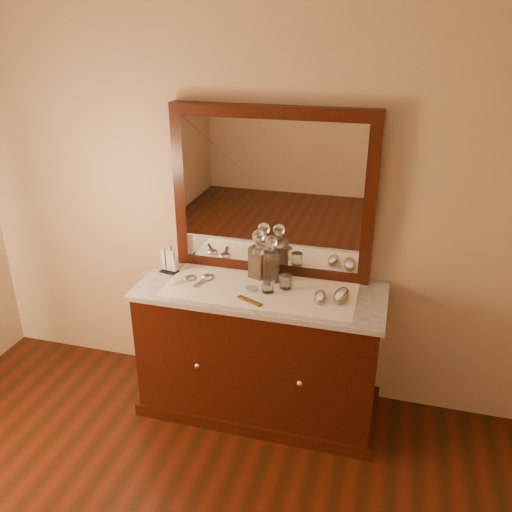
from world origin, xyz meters
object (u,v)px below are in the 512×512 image
(decanter_right, at_px, (271,264))
(decanter_left, at_px, (258,259))
(hand_mirror_inner, at_px, (206,278))
(comb, at_px, (250,301))
(brush_near, at_px, (320,297))
(brush_far, at_px, (341,295))
(hand_mirror_outer, at_px, (187,279))
(napkin_rack, at_px, (169,262))
(pin_dish, at_px, (252,288))
(dresser_cabinet, at_px, (260,352))
(mirror_frame, at_px, (272,194))

(decanter_right, bearing_deg, decanter_left, 157.11)
(decanter_right, distance_m, hand_mirror_inner, 0.40)
(comb, relative_size, brush_near, 1.12)
(brush_far, bearing_deg, hand_mirror_inner, 178.00)
(brush_far, relative_size, hand_mirror_outer, 0.97)
(decanter_left, xyz_separation_m, brush_near, (0.41, -0.20, -0.10))
(napkin_rack, relative_size, hand_mirror_inner, 0.87)
(pin_dish, xyz_separation_m, hand_mirror_outer, (-0.40, 0.02, 0.00))
(comb, xyz_separation_m, decanter_right, (0.05, 0.28, 0.11))
(napkin_rack, relative_size, decanter_left, 0.56)
(napkin_rack, distance_m, decanter_right, 0.64)
(comb, relative_size, napkin_rack, 0.97)
(hand_mirror_outer, bearing_deg, napkin_rack, 151.88)
(decanter_left, height_order, hand_mirror_outer, decanter_left)
(dresser_cabinet, height_order, napkin_rack, napkin_rack)
(napkin_rack, xyz_separation_m, hand_mirror_inner, (0.25, -0.05, -0.06))
(brush_near, bearing_deg, decanter_right, 153.17)
(decanter_right, xyz_separation_m, brush_far, (0.43, -0.12, -0.09))
(comb, bearing_deg, hand_mirror_outer, -175.27)
(decanter_left, bearing_deg, napkin_rack, -171.89)
(decanter_right, bearing_deg, brush_near, -26.83)
(brush_far, bearing_deg, comb, -161.26)
(dresser_cabinet, bearing_deg, brush_near, -8.73)
(mirror_frame, relative_size, comb, 7.38)
(brush_near, relative_size, hand_mirror_inner, 0.76)
(decanter_left, relative_size, brush_far, 1.75)
(napkin_rack, height_order, hand_mirror_inner, napkin_rack)
(decanter_right, distance_m, brush_far, 0.46)
(napkin_rack, bearing_deg, brush_far, -3.96)
(pin_dish, bearing_deg, hand_mirror_outer, 177.76)
(dresser_cabinet, distance_m, napkin_rack, 0.79)
(napkin_rack, distance_m, hand_mirror_outer, 0.18)
(comb, height_order, hand_mirror_inner, hand_mirror_inner)
(hand_mirror_inner, bearing_deg, mirror_frame, 33.08)
(dresser_cabinet, xyz_separation_m, napkin_rack, (-0.60, 0.07, 0.51))
(comb, xyz_separation_m, decanter_left, (-0.04, 0.32, 0.11))
(mirror_frame, distance_m, decanter_left, 0.40)
(pin_dish, relative_size, decanter_right, 0.25)
(decanter_right, bearing_deg, mirror_frame, 103.90)
(dresser_cabinet, xyz_separation_m, mirror_frame, (0.00, 0.25, 0.94))
(brush_far, relative_size, hand_mirror_inner, 0.89)
(decanter_right, bearing_deg, dresser_cabinet, -107.52)
(mirror_frame, distance_m, hand_mirror_inner, 0.64)
(comb, xyz_separation_m, brush_near, (0.37, 0.12, 0.02))
(comb, bearing_deg, dresser_cabinet, 109.19)
(mirror_frame, xyz_separation_m, brush_near, (0.35, -0.30, -0.48))
(napkin_rack, distance_m, brush_far, 1.07)
(brush_near, bearing_deg, hand_mirror_outer, 177.17)
(napkin_rack, bearing_deg, pin_dish, -9.83)
(brush_far, xyz_separation_m, hand_mirror_outer, (-0.92, -0.01, -0.02))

